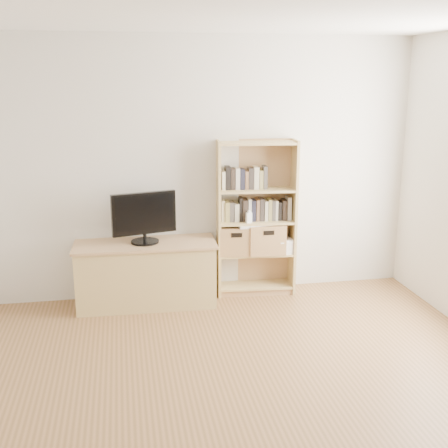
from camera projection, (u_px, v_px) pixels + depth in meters
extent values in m
cube|color=brown|center=(248.00, 434.00, 3.56)|extent=(4.50, 5.00, 0.01)
cube|color=silver|center=(194.00, 169.00, 5.61)|extent=(4.50, 0.02, 2.60)
cube|color=tan|center=(146.00, 275.00, 5.53)|extent=(1.35, 0.54, 0.61)
cube|color=tan|center=(256.00, 219.00, 5.71)|extent=(0.82, 0.34, 1.60)
cube|color=black|center=(144.00, 218.00, 5.38)|extent=(0.62, 0.20, 0.49)
cube|color=beige|center=(256.00, 210.00, 5.70)|extent=(0.82, 0.20, 0.22)
cube|color=beige|center=(239.00, 179.00, 5.60)|extent=(0.40, 0.17, 0.21)
cube|color=white|center=(249.00, 218.00, 5.61)|extent=(0.06, 0.05, 0.11)
cube|color=#9A7245|center=(235.00, 239.00, 5.74)|extent=(0.38, 0.33, 0.29)
cube|color=#9A7245|center=(265.00, 238.00, 5.77)|extent=(0.38, 0.31, 0.30)
cube|color=white|center=(253.00, 224.00, 5.70)|extent=(0.35, 0.25, 0.03)
cube|color=silver|center=(282.00, 245.00, 5.81)|extent=(0.21, 0.28, 0.12)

